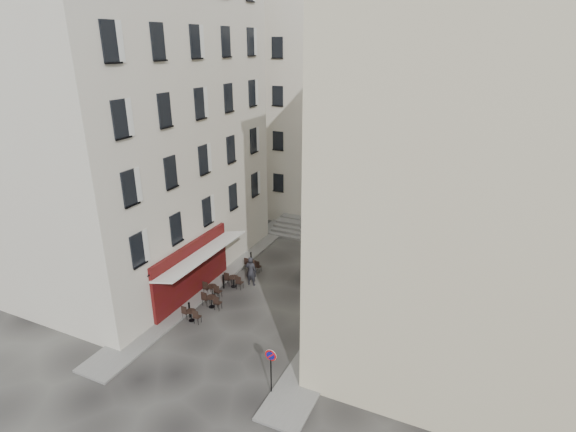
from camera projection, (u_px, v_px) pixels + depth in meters
The scene contains 18 objects.
ground at pixel (250, 322), 24.68m from camera, with size 90.00×90.00×0.00m, color black.
sidewalk_left at pixel (220, 273), 29.80m from camera, with size 2.00×22.00×0.12m, color slate.
sidewalk_right at pixel (345, 313), 25.44m from camera, with size 2.00×18.00×0.12m, color slate.
building_left at pixel (119, 113), 27.60m from camera, with size 12.20×16.20×20.60m.
building_right at pixel (485, 163), 20.17m from camera, with size 12.20×14.20×18.60m.
building_back at pixel (347, 107), 37.79m from camera, with size 18.20×10.20×18.60m.
cafe_storefront at pixel (193, 268), 26.53m from camera, with size 1.74×7.30×3.50m.
stone_steps at pixel (328, 233), 35.18m from camera, with size 9.00×3.15×0.80m.
bollard_near at pixel (189, 309), 24.91m from camera, with size 0.12×0.12×0.98m.
bollard_mid at pixel (223, 281), 27.87m from camera, with size 0.12×0.12×0.98m.
bollard_far at pixel (251, 258), 30.84m from camera, with size 0.12×0.12×0.98m.
no_parking_sign at pixel (271, 363), 19.07m from camera, with size 0.52×0.10×2.30m.
bistro_table_a at pixel (192, 314), 24.63m from camera, with size 1.17×0.55×0.83m.
bistro_table_b at pixel (212, 301), 25.89m from camera, with size 1.26×0.59×0.89m.
bistro_table_c at pixel (212, 289), 27.06m from camera, with size 1.23×0.58×0.87m.
bistro_table_d at pixel (234, 280), 28.05m from camera, with size 1.29×0.60×0.91m.
bistro_table_e at pixel (253, 265), 30.08m from camera, with size 1.20×0.56×0.84m.
pedestrian at pixel (251, 271), 28.13m from camera, with size 0.71×0.46×1.94m, color #222228.
Camera 1 is at (10.68, -18.09, 14.37)m, focal length 28.00 mm.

